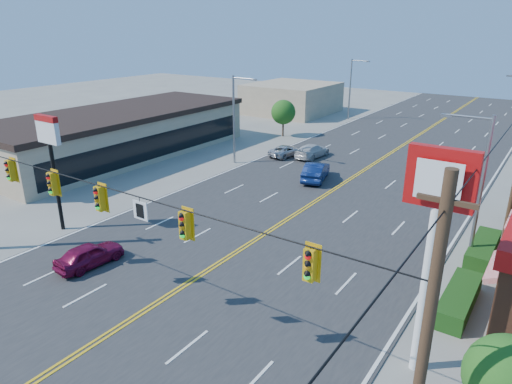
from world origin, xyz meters
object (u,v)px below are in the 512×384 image
Objects in this scene: signal_span at (119,216)px; car_blue at (316,172)px; car_silver at (286,151)px; kfc_pylon at (435,220)px; pizza_hut_sign at (51,149)px; car_magenta at (90,256)px; car_white at (312,151)px.

signal_span reaches higher than car_blue.
signal_span reaches higher than car_silver.
kfc_pylon is 30.08m from car_silver.
car_silver is (-19.12, 22.55, -5.50)m from kfc_pylon.
signal_span is at bearing -20.19° from pizza_hut_sign.
car_magenta is at bearing 64.87° from car_blue.
car_blue reaches higher than car_magenta.
signal_span reaches higher than car_magenta.
car_blue is at bearing 63.85° from pizza_hut_sign.
pizza_hut_sign is (-10.88, 4.00, 0.30)m from signal_span.
signal_span is 22.16m from car_blue.
signal_span is at bearing -160.22° from kfc_pylon.
signal_span is 6.63× the size of car_magenta.
pizza_hut_sign reaches higher than car_magenta.
car_magenta is 24.69m from car_silver.
kfc_pylon is at bearing -169.04° from car_magenta.
car_white reaches higher than car_silver.
pizza_hut_sign is 1.52× the size of car_blue.
kfc_pylon reaches higher than car_white.
pizza_hut_sign is 1.54× the size of car_white.
car_silver is at bearing 30.02° from car_white.
pizza_hut_sign is 1.87× the size of car_magenta.
pizza_hut_sign is 20.17m from car_blue.
kfc_pylon is 1.24× the size of pizza_hut_sign.
pizza_hut_sign is at bearing -16.03° from car_magenta.
car_white is (5.15, 23.67, -4.54)m from pizza_hut_sign.
kfc_pylon reaches higher than car_silver.
pizza_hut_sign is at bearing 180.00° from kfc_pylon.
car_magenta is (-16.53, -2.00, -5.42)m from kfc_pylon.
car_silver is at bearing 130.30° from kfc_pylon.
signal_span is 11.60m from pizza_hut_sign.
pizza_hut_sign reaches higher than car_white.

